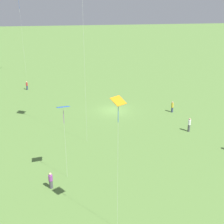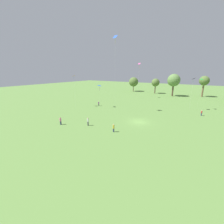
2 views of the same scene
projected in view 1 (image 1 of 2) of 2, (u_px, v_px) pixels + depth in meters
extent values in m
plane|color=#5B843D|center=(114.00, 110.00, 47.12)|extent=(240.00, 240.00, 0.00)
cylinder|color=#333D5B|center=(27.00, 88.00, 56.65)|extent=(0.35, 0.35, 0.76)
cylinder|color=#B72D2D|center=(27.00, 84.00, 56.40)|extent=(0.41, 0.41, 0.58)
sphere|color=beige|center=(27.00, 82.00, 56.25)|extent=(0.24, 0.24, 0.24)
cylinder|color=#4C4C51|center=(189.00, 128.00, 39.99)|extent=(0.34, 0.34, 0.94)
cylinder|color=white|center=(189.00, 122.00, 39.69)|extent=(0.40, 0.40, 0.68)
sphere|color=tan|center=(190.00, 119.00, 39.52)|extent=(0.24, 0.24, 0.24)
cylinder|color=#333D5B|center=(172.00, 110.00, 46.29)|extent=(0.42, 0.42, 0.77)
cylinder|color=gold|center=(172.00, 105.00, 46.02)|extent=(0.50, 0.50, 0.67)
sphere|color=tan|center=(173.00, 102.00, 45.86)|extent=(0.24, 0.24, 0.24)
cylinder|color=#4C4C51|center=(51.00, 184.00, 28.59)|extent=(0.45, 0.45, 0.81)
cylinder|color=purple|center=(50.00, 178.00, 28.34)|extent=(0.53, 0.53, 0.58)
sphere|color=beige|center=(50.00, 174.00, 28.19)|extent=(0.24, 0.24, 0.24)
cylinder|color=blue|center=(19.00, 4.00, 60.50)|extent=(0.04, 0.04, 1.85)
cylinder|color=silver|center=(22.00, 38.00, 62.90)|extent=(0.01, 0.01, 15.68)
cylinder|color=silver|center=(84.00, 56.00, 33.80)|extent=(0.01, 0.01, 20.69)
cube|color=orange|center=(118.00, 101.00, 20.10)|extent=(1.10, 1.12, 0.39)
cylinder|color=blue|center=(118.00, 113.00, 20.43)|extent=(0.04, 0.04, 1.26)
cylinder|color=silver|center=(118.00, 170.00, 22.01)|extent=(0.01, 0.01, 10.37)
cube|color=blue|center=(63.00, 107.00, 27.76)|extent=(1.25, 1.28, 0.34)
cylinder|color=purple|center=(64.00, 117.00, 28.12)|extent=(0.04, 0.04, 1.29)
cylinder|color=silver|center=(65.00, 143.00, 29.10)|extent=(0.01, 0.01, 7.31)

